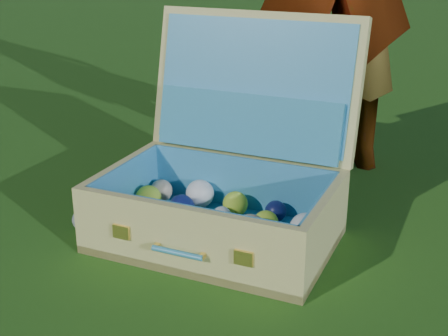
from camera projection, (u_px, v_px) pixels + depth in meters
ground at (227, 233)px, 1.94m from camera, size 60.00×60.00×0.00m
stray_ball at (83, 220)px, 1.95m from camera, size 0.07×0.07×0.07m
suitcase at (230, 174)px, 1.91m from camera, size 0.77×0.71×0.65m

